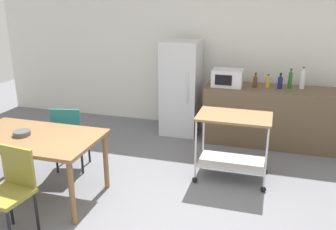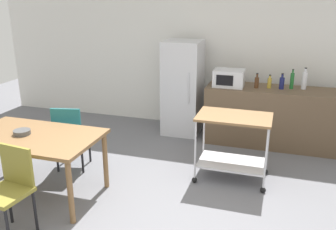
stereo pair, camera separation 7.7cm
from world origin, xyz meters
name	(u,v)px [view 1 (the left image)]	position (x,y,z in m)	size (l,w,h in m)	color
ground_plane	(166,229)	(0.00, 0.00, 0.00)	(12.00, 12.00, 0.00)	slate
back_wall	(221,44)	(0.00, 3.20, 1.45)	(8.40, 0.12, 2.90)	silver
kitchen_counter	(269,116)	(0.90, 2.60, 0.45)	(2.00, 0.64, 0.90)	brown
dining_table	(33,142)	(-1.63, 0.21, 0.67)	(1.50, 0.90, 0.75)	brown
chair_olive	(11,188)	(-1.39, -0.50, 0.52)	(0.44, 0.44, 0.89)	olive
chair_teal	(70,134)	(-1.59, 0.90, 0.52)	(0.48, 0.48, 0.89)	#1E666B
refrigerator	(181,88)	(-0.55, 2.70, 0.78)	(0.60, 0.63, 1.55)	silver
kitchen_cart	(233,136)	(0.49, 1.27, 0.57)	(0.91, 0.57, 0.85)	brown
microwave	(228,78)	(0.23, 2.53, 1.03)	(0.46, 0.35, 0.26)	silver
bottle_soda	(255,82)	(0.65, 2.56, 0.99)	(0.06, 0.06, 0.23)	#4C2D19
bottle_vinegar	(268,82)	(0.83, 2.61, 0.98)	(0.06, 0.06, 0.20)	gold
bottle_wine	(280,82)	(1.01, 2.60, 0.99)	(0.07, 0.07, 0.24)	navy
bottle_sesame_oil	(290,80)	(1.15, 2.67, 1.03)	(0.06, 0.06, 0.30)	#1E6628
bottle_hot_sauce	(302,80)	(1.33, 2.70, 1.04)	(0.07, 0.07, 0.32)	silver
fruit_bowl	(22,133)	(-1.75, 0.19, 0.78)	(0.19, 0.19, 0.05)	#4C4C4C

